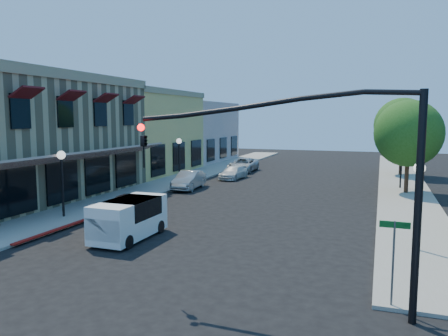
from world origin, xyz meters
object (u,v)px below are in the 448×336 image
(street_tree_b, at_px, (403,126))
(signal_mast_arm, at_px, (332,164))
(street_tree_a, at_px, (409,133))
(lamppost_left_far, at_px, (179,149))
(parked_car_d, at_px, (243,165))
(lamppost_right_far, at_px, (402,152))
(lamppost_left_near, at_px, (62,167))
(lamppost_right_near, at_px, (419,184))
(street_name_sign, at_px, (394,250))
(parked_car_b, at_px, (189,180))
(white_van, at_px, (128,217))
(parked_car_c, at_px, (233,173))
(parked_car_a, at_px, (124,204))

(street_tree_b, xyz_separation_m, signal_mast_arm, (-2.94, -30.50, -0.46))
(street_tree_b, bearing_deg, street_tree_a, -90.00)
(lamppost_left_far, xyz_separation_m, parked_car_d, (2.98, 8.06, -2.07))
(street_tree_b, bearing_deg, lamppost_right_far, -92.15)
(lamppost_left_near, xyz_separation_m, lamppost_right_near, (17.00, 0.00, 0.00))
(street_tree_a, height_order, lamppost_right_far, street_tree_a)
(street_name_sign, relative_size, parked_car_b, 0.61)
(lamppost_left_near, height_order, white_van, lamppost_left_near)
(lamppost_left_near, relative_size, lamppost_right_near, 1.00)
(lamppost_left_near, bearing_deg, parked_car_c, 77.72)
(lamppost_right_near, xyz_separation_m, parked_car_d, (-14.02, 22.06, -2.07))
(parked_car_c, bearing_deg, street_tree_b, 32.94)
(lamppost_left_far, height_order, lamppost_right_far, same)
(lamppost_right_near, bearing_deg, parked_car_a, 172.69)
(street_tree_b, relative_size, parked_car_c, 1.88)
(signal_mast_arm, height_order, parked_car_b, signal_mast_arm)
(lamppost_left_far, distance_m, parked_car_a, 12.59)
(street_tree_b, height_order, lamppost_right_far, street_tree_b)
(lamppost_right_near, distance_m, lamppost_right_far, 16.00)
(lamppost_right_near, relative_size, parked_car_d, 0.74)
(signal_mast_arm, xyz_separation_m, parked_car_b, (-12.06, 17.32, -3.42))
(street_tree_b, xyz_separation_m, parked_car_c, (-13.60, -7.00, -4.00))
(street_name_sign, xyz_separation_m, lamppost_right_near, (1.00, 5.80, 1.04))
(lamppost_left_near, distance_m, parked_car_d, 22.36)
(street_name_sign, distance_m, lamppost_right_far, 21.85)
(white_van, xyz_separation_m, parked_car_b, (-3.04, 13.02, -0.33))
(street_tree_a, height_order, parked_car_a, street_tree_a)
(lamppost_right_far, height_order, parked_car_c, lamppost_right_far)
(lamppost_left_near, relative_size, lamppost_left_far, 1.00)
(white_van, bearing_deg, lamppost_left_far, 108.23)
(street_tree_a, relative_size, street_tree_b, 0.92)
(lamppost_left_near, height_order, parked_car_d, lamppost_left_near)
(street_tree_b, height_order, parked_car_b, street_tree_b)
(lamppost_left_far, height_order, lamppost_right_near, same)
(street_name_sign, height_order, lamppost_left_far, lamppost_left_far)
(signal_mast_arm, distance_m, lamppost_right_far, 22.70)
(white_van, bearing_deg, street_tree_b, 65.47)
(parked_car_b, bearing_deg, parked_car_a, -93.00)
(white_van, bearing_deg, street_tree_a, 53.58)
(signal_mast_arm, relative_size, parked_car_b, 1.97)
(street_tree_b, height_order, lamppost_left_near, street_tree_b)
(lamppost_right_near, relative_size, parked_car_b, 0.88)
(parked_car_a, bearing_deg, lamppost_right_near, -10.14)
(lamppost_left_near, height_order, lamppost_right_near, same)
(street_tree_b, distance_m, parked_car_b, 20.35)
(lamppost_right_far, xyz_separation_m, parked_car_c, (-13.30, 1.00, -2.19))
(lamppost_left_near, xyz_separation_m, parked_car_d, (2.98, 22.06, -2.07))
(street_tree_b, height_order, parked_car_c, street_tree_b)
(street_name_sign, height_order, lamppost_right_far, lamppost_right_far)
(parked_car_c, bearing_deg, lamppost_right_far, 1.41)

